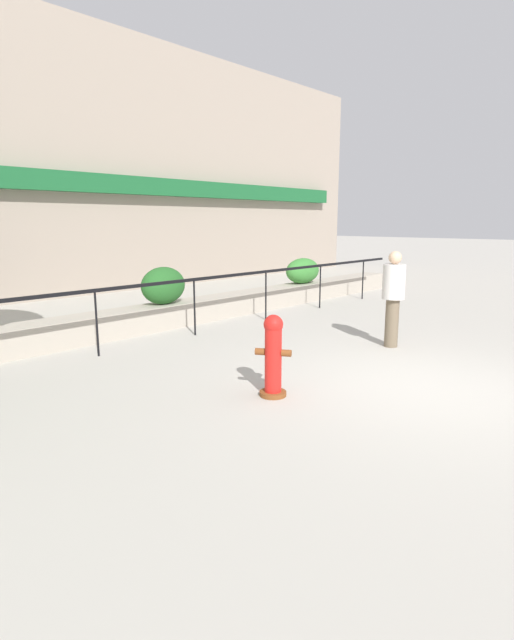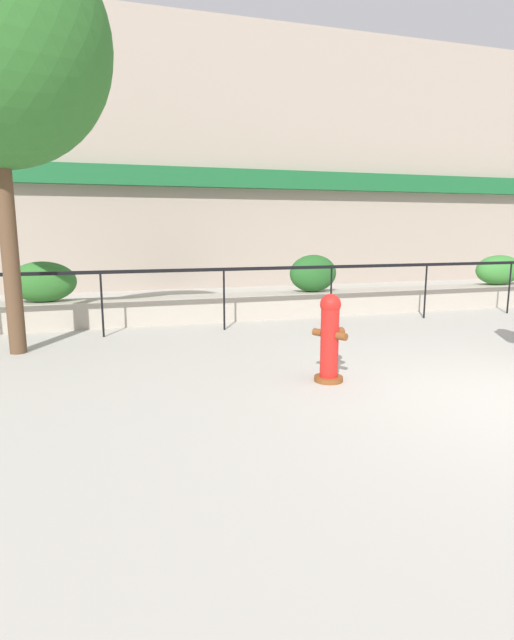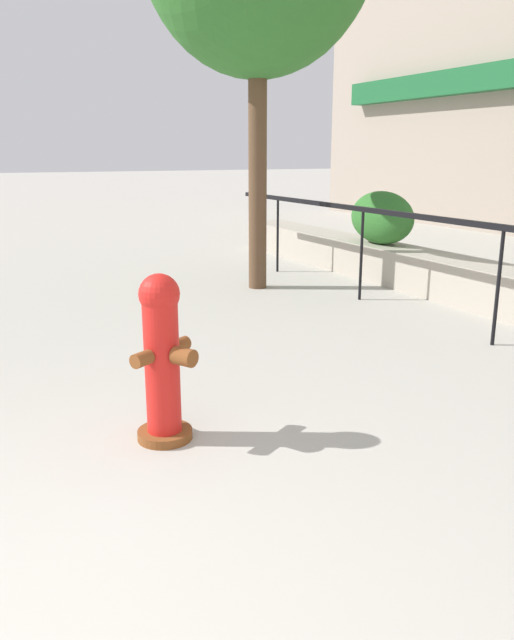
% 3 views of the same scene
% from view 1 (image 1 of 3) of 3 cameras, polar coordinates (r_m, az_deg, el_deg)
% --- Properties ---
extents(ground_plane, '(120.00, 120.00, 0.00)m').
position_cam_1_polar(ground_plane, '(7.23, 19.34, -7.53)').
color(ground_plane, '#B2ADA3').
extents(building_facade, '(30.00, 1.36, 8.00)m').
position_cam_1_polar(building_facade, '(16.01, -24.94, 16.47)').
color(building_facade, gray).
rests_on(building_facade, ground).
extents(planter_wall_low, '(18.00, 0.70, 0.50)m').
position_cam_1_polar(planter_wall_low, '(10.88, -10.88, 0.46)').
color(planter_wall_low, '#ADA393').
rests_on(planter_wall_low, ground).
extents(fence_railing_segment, '(15.00, 0.05, 1.15)m').
position_cam_1_polar(fence_railing_segment, '(9.91, -7.22, 4.02)').
color(fence_railing_segment, black).
rests_on(fence_railing_segment, ground).
extents(hedge_bush_1, '(1.04, 0.68, 0.80)m').
position_cam_1_polar(hedge_bush_1, '(10.83, -10.66, 3.89)').
color(hedge_bush_1, '#235B23').
rests_on(hedge_bush_1, planter_wall_low).
extents(hedge_bush_2, '(1.24, 0.70, 0.72)m').
position_cam_1_polar(hedge_bush_2, '(14.30, 5.24, 5.62)').
color(hedge_bush_2, '#387F33').
rests_on(hedge_bush_2, planter_wall_low).
extents(fire_hydrant, '(0.49, 0.48, 1.08)m').
position_cam_1_polar(fire_hydrant, '(6.46, 1.87, -4.00)').
color(fire_hydrant, brown).
rests_on(fire_hydrant, ground).
extents(pedestrian, '(0.56, 0.56, 1.73)m').
position_cam_1_polar(pedestrian, '(9.25, 15.32, 3.00)').
color(pedestrian, brown).
rests_on(pedestrian, ground).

